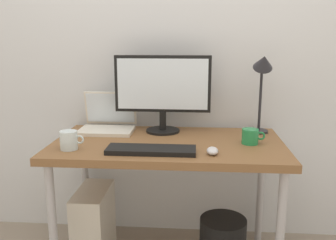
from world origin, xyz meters
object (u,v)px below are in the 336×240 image
monitor (163,89)px  computer_tower (94,223)px  desk_lamp (263,75)px  keyboard (151,150)px  desk (168,154)px  mouse (212,151)px  glass_cup (69,140)px  coffee_mug (250,136)px  laptop (108,121)px

monitor → computer_tower: 0.90m
desk_lamp → keyboard: size_ratio=1.10×
desk → mouse: (0.23, -0.20, 0.09)m
monitor → glass_cup: 0.62m
monitor → coffee_mug: size_ratio=4.58×
desk → mouse: mouse is taller
monitor → computer_tower: size_ratio=1.34×
monitor → keyboard: 0.47m
laptop → glass_cup: size_ratio=2.60×
monitor → mouse: 0.55m
desk → coffee_mug: 0.45m
desk → desk_lamp: bearing=21.5°
coffee_mug → desk_lamp: bearing=68.9°
monitor → mouse: (0.28, -0.41, -0.24)m
desk_lamp → mouse: bearing=-125.3°
desk_lamp → coffee_mug: size_ratio=3.94×
mouse → computer_tower: bearing=161.0°
laptop → coffee_mug: 0.86m
desk → computer_tower: 0.63m
mouse → coffee_mug: coffee_mug is taller
computer_tower → keyboard: bearing=-31.0°
mouse → coffee_mug: (0.21, 0.19, 0.02)m
coffee_mug → glass_cup: (-0.93, -0.17, 0.01)m
monitor → laptop: 0.39m
keyboard → coffee_mug: size_ratio=3.58×
laptop → mouse: bearing=-34.7°
laptop → coffee_mug: size_ratio=2.61×
monitor → desk_lamp: desk_lamp is taller
coffee_mug → glass_cup: glass_cup is taller
keyboard → mouse: mouse is taller
glass_cup → computer_tower: size_ratio=0.29×
mouse → glass_cup: 0.72m
desk → computer_tower: desk is taller
monitor → glass_cup: bearing=-138.6°
laptop → computer_tower: 0.61m
monitor → mouse: size_ratio=6.25×
laptop → computer_tower: bearing=-107.2°
desk_lamp → mouse: desk_lamp is taller
mouse → desk_lamp: bearing=54.7°
desk → laptop: bearing=150.0°
coffee_mug → keyboard: bearing=-159.7°
coffee_mug → glass_cup: size_ratio=1.00×
mouse → glass_cup: bearing=178.1°
computer_tower → coffee_mug: bearing=-2.4°
monitor → laptop: (-0.34, 0.02, -0.20)m
computer_tower → desk_lamp: bearing=10.5°
desk → computer_tower: size_ratio=2.97×
desk → mouse: 0.32m
mouse → computer_tower: size_ratio=0.21×
desk → mouse: bearing=-41.4°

